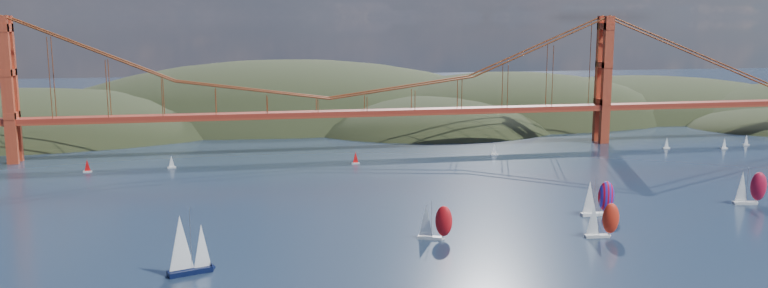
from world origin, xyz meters
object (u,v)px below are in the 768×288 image
racer_rwb (597,197)px  sloop_navy (187,245)px  racer_2 (750,187)px  racer_0 (434,221)px  racer_1 (602,219)px

racer_rwb → sloop_navy: bearing=-164.6°
sloop_navy → racer_2: 161.47m
sloop_navy → racer_0: (58.40, 14.42, -1.83)m
sloop_navy → racer_1: (99.81, 7.99, -1.81)m
racer_2 → racer_rwb: racer_2 is taller
racer_1 → racer_2: size_ratio=0.90×
sloop_navy → racer_rwb: 112.15m
sloop_navy → racer_1: sloop_navy is taller
racer_0 → racer_1: 41.90m
racer_0 → racer_rwb: (50.27, 13.25, 0.50)m
racer_1 → racer_rwb: size_ratio=0.91×
racer_0 → racer_rwb: racer_rwb is taller
racer_0 → racer_1: (41.41, -6.43, 0.02)m
racer_1 → racer_2: (58.72, 22.62, 0.51)m
racer_2 → racer_rwb: size_ratio=1.01×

